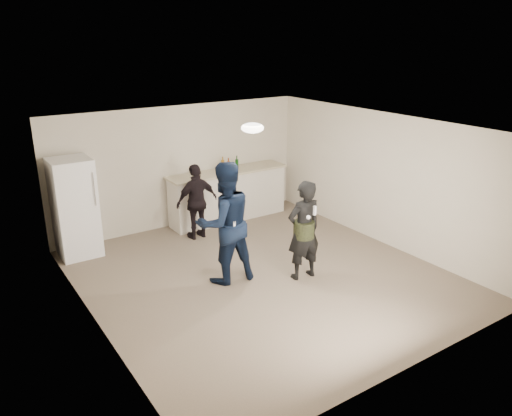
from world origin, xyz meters
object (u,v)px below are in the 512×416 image
counter (228,196)px  fridge (75,208)px  shaker (195,172)px  man (225,223)px  woman (304,230)px  spectator (197,202)px

counter → fridge: fridge is taller
shaker → man: 2.54m
counter → shaker: size_ratio=15.29×
counter → woman: 3.10m
counter → man: bearing=-121.7°
fridge → man: man is taller
counter → woman: woman is taller
spectator → fridge: bearing=-15.1°
counter → shaker: bearing=-179.2°
fridge → woman: 4.12m
counter → man: (-1.50, -2.43, 0.47)m
shaker → fridge: bearing=-178.6°
man → spectator: bearing=-100.0°
counter → spectator: 1.21m
counter → fridge: 3.25m
fridge → woman: bearing=-46.6°
woman → spectator: bearing=-71.6°
woman → spectator: 2.58m
counter → woman: bearing=-97.4°
woman → spectator: woman is taller
spectator → woman: bearing=102.2°
fridge → shaker: size_ratio=10.59×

